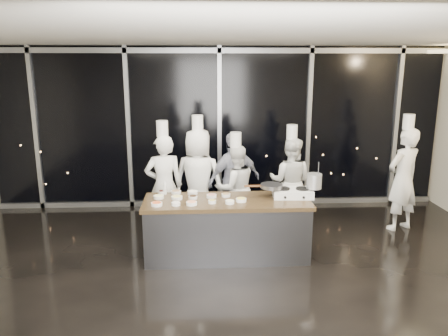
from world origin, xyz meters
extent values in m
plane|color=black|center=(0.00, 0.00, 0.00)|extent=(9.00, 9.00, 0.00)
cube|color=beige|center=(0.00, 3.50, 1.60)|extent=(9.00, 0.02, 3.20)
cube|color=silver|center=(0.00, 0.00, 3.20)|extent=(9.00, 7.00, 0.02)
cube|color=black|center=(0.00, 3.44, 1.60)|extent=(8.90, 0.04, 3.18)
cube|color=gray|center=(0.00, 3.39, 3.10)|extent=(8.90, 0.08, 0.10)
cube|color=gray|center=(0.00, 3.39, 0.05)|extent=(8.90, 0.08, 0.10)
cube|color=gray|center=(-3.60, 3.39, 1.60)|extent=(0.08, 0.08, 3.20)
cube|color=gray|center=(-1.80, 3.39, 1.60)|extent=(0.08, 0.08, 3.20)
cube|color=gray|center=(0.00, 3.39, 1.60)|extent=(0.08, 0.08, 3.20)
cube|color=gray|center=(1.80, 3.39, 1.60)|extent=(0.08, 0.08, 3.20)
cube|color=gray|center=(3.60, 3.39, 1.60)|extent=(0.08, 0.08, 3.20)
cube|color=#3C3D42|center=(0.00, 0.90, 0.42)|extent=(2.40, 0.80, 0.84)
cube|color=#42301C|center=(0.00, 0.90, 0.87)|extent=(2.46, 0.86, 0.06)
cube|color=silver|center=(1.00, 0.99, 0.96)|extent=(0.61, 0.40, 0.12)
cylinder|color=black|center=(0.86, 1.00, 1.03)|extent=(0.21, 0.21, 0.02)
cylinder|color=black|center=(1.14, 0.98, 1.03)|extent=(0.21, 0.21, 0.02)
cylinder|color=black|center=(0.85, 0.81, 0.95)|extent=(0.04, 0.02, 0.04)
cylinder|color=black|center=(1.12, 0.79, 0.95)|extent=(0.04, 0.02, 0.04)
cylinder|color=slate|center=(0.68, 1.02, 1.07)|extent=(0.35, 0.35, 0.06)
cube|color=#4C2B14|center=(0.39, 1.03, 1.07)|extent=(0.25, 0.05, 0.02)
cylinder|color=#B1B1B3|center=(1.31, 0.96, 1.15)|extent=(0.24, 0.24, 0.22)
cylinder|color=white|center=(-1.01, 0.68, 0.92)|extent=(0.16, 0.16, 0.04)
cylinder|color=#D45123|center=(-1.01, 0.68, 0.94)|extent=(0.13, 0.13, 0.01)
cylinder|color=white|center=(-1.01, 1.02, 0.92)|extent=(0.16, 0.16, 0.04)
cylinder|color=beige|center=(-1.01, 1.02, 0.94)|extent=(0.13, 0.13, 0.01)
cylinder|color=white|center=(-0.98, 1.26, 0.92)|extent=(0.11, 0.11, 0.04)
cylinder|color=black|center=(-0.98, 1.26, 0.94)|extent=(0.09, 0.09, 0.01)
cylinder|color=white|center=(-0.74, 0.68, 0.92)|extent=(0.13, 0.13, 0.04)
cylinder|color=silver|center=(-0.74, 0.68, 0.94)|extent=(0.10, 0.10, 0.01)
cylinder|color=white|center=(-0.74, 0.97, 0.92)|extent=(0.17, 0.17, 0.04)
cylinder|color=#DDCF6E|center=(-0.74, 0.97, 0.94)|extent=(0.14, 0.14, 0.01)
cylinder|color=white|center=(-0.77, 1.26, 0.92)|extent=(0.15, 0.15, 0.04)
cylinder|color=olive|center=(-0.77, 1.26, 0.94)|extent=(0.12, 0.12, 0.01)
cylinder|color=white|center=(-0.52, 0.69, 0.92)|extent=(0.16, 0.16, 0.04)
cylinder|color=#EF8F62|center=(-0.52, 0.69, 0.94)|extent=(0.13, 0.13, 0.01)
cylinder|color=white|center=(-0.50, 0.97, 0.92)|extent=(0.13, 0.13, 0.04)
cylinder|color=black|center=(-0.50, 0.97, 0.94)|extent=(0.11, 0.11, 0.01)
cylinder|color=white|center=(-0.51, 1.23, 0.92)|extent=(0.16, 0.16, 0.04)
cylinder|color=white|center=(-0.51, 1.23, 0.94)|extent=(0.13, 0.13, 0.01)
cylinder|color=white|center=(-0.22, 0.75, 0.92)|extent=(0.11, 0.11, 0.04)
cylinder|color=#B0A146|center=(-0.22, 0.75, 0.94)|extent=(0.09, 0.09, 0.01)
cylinder|color=white|center=(-0.22, 1.02, 0.92)|extent=(0.15, 0.15, 0.04)
cylinder|color=#B37266|center=(-0.22, 1.02, 0.94)|extent=(0.12, 0.12, 0.01)
cylinder|color=white|center=(0.03, 0.72, 0.92)|extent=(0.13, 0.13, 0.04)
cylinder|color=#F4EEC2|center=(0.03, 0.72, 0.94)|extent=(0.11, 0.11, 0.01)
cylinder|color=white|center=(0.00, 1.06, 0.92)|extent=(0.13, 0.13, 0.04)
cylinder|color=olive|center=(0.00, 1.06, 0.94)|extent=(0.11, 0.11, 0.01)
cylinder|color=white|center=(0.20, 0.81, 0.92)|extent=(0.15, 0.15, 0.04)
cylinder|color=#E1CD4B|center=(0.20, 0.81, 0.94)|extent=(0.13, 0.13, 0.01)
cylinder|color=silver|center=(-0.94, 1.24, 0.98)|extent=(0.06, 0.06, 0.16)
cone|color=silver|center=(-0.94, 1.24, 1.09)|extent=(0.05, 0.05, 0.05)
imported|color=silver|center=(-1.00, 1.80, 0.87)|extent=(0.70, 0.53, 1.74)
cylinder|color=white|center=(-1.00, 1.80, 1.84)|extent=(0.22, 0.22, 0.26)
imported|color=silver|center=(-0.43, 2.06, 0.90)|extent=(0.99, 0.78, 1.79)
cylinder|color=white|center=(-0.43, 2.06, 1.89)|extent=(0.23, 0.23, 0.26)
imported|color=silver|center=(0.22, 2.02, 0.75)|extent=(0.85, 0.73, 1.50)
cylinder|color=white|center=(0.22, 2.02, 1.60)|extent=(0.23, 0.23, 0.26)
imported|color=#141C38|center=(0.21, 2.13, 0.86)|extent=(1.09, 0.80, 1.71)
imported|color=silver|center=(1.22, 2.24, 0.80)|extent=(0.93, 0.83, 1.59)
cylinder|color=white|center=(1.22, 2.24, 1.69)|extent=(0.24, 0.24, 0.26)
imported|color=silver|center=(3.12, 1.88, 0.90)|extent=(0.78, 0.67, 1.81)
cylinder|color=white|center=(3.12, 1.88, 1.91)|extent=(0.25, 0.25, 0.26)
camera|label=1|loc=(-0.37, -5.25, 2.88)|focal=35.00mm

